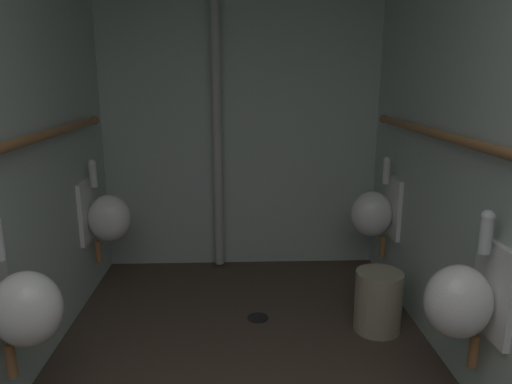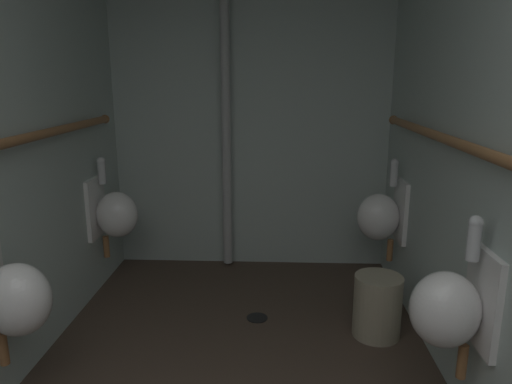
{
  "view_description": "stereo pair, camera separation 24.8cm",
  "coord_description": "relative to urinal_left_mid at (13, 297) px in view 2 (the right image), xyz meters",
  "views": [
    {
      "loc": [
        -0.03,
        -0.05,
        1.56
      ],
      "look_at": [
        0.08,
        2.86,
        0.85
      ],
      "focal_mm": 33.07,
      "sensor_mm": 36.0,
      "label": 1
    },
    {
      "loc": [
        0.21,
        -0.05,
        1.56
      ],
      "look_at": [
        0.08,
        2.86,
        0.85
      ],
      "focal_mm": 33.07,
      "sensor_mm": 36.0,
      "label": 2
    }
  ],
  "objects": [
    {
      "name": "urinal_left_far",
      "position": [
        0.0,
        1.36,
        0.0
      ],
      "size": [
        0.32,
        0.3,
        0.76
      ],
      "color": "white"
    },
    {
      "name": "urinal_left_mid",
      "position": [
        0.0,
        0.0,
        0.0
      ],
      "size": [
        0.32,
        0.3,
        0.76
      ],
      "color": "white"
    },
    {
      "name": "floor_drain",
      "position": [
        1.06,
        0.94,
        -0.59
      ],
      "size": [
        0.14,
        0.14,
        0.01
      ],
      "primitive_type": "cylinder",
      "color": "black",
      "rests_on": "ground"
    },
    {
      "name": "standpipe_back_wall",
      "position": [
        0.78,
        1.85,
        0.67
      ],
      "size": [
        0.07,
        0.07,
        2.49
      ],
      "primitive_type": "cylinder",
      "color": "#B2B2B2",
      "rests_on": "ground"
    },
    {
      "name": "wall_right",
      "position": [
        2.11,
        0.04,
        0.67
      ],
      "size": [
        0.06,
        3.89,
        2.54
      ],
      "primitive_type": "cube",
      "color": "#B2C2BB",
      "rests_on": "ground"
    },
    {
      "name": "waste_bin",
      "position": [
        1.81,
        0.77,
        -0.4
      ],
      "size": [
        0.29,
        0.29,
        0.39
      ],
      "primitive_type": "cylinder",
      "color": "#9E937A",
      "rests_on": "ground"
    },
    {
      "name": "urinal_right_far",
      "position": [
        1.94,
        1.38,
        0.0
      ],
      "size": [
        0.32,
        0.3,
        0.76
      ],
      "color": "white"
    },
    {
      "name": "urinal_right_mid",
      "position": [
        1.94,
        -0.01,
        0.0
      ],
      "size": [
        0.32,
        0.3,
        0.76
      ],
      "color": "white"
    },
    {
      "name": "wall_back",
      "position": [
        0.97,
        1.96,
        0.67
      ],
      "size": [
        2.35,
        0.06,
        2.54
      ],
      "primitive_type": "cube",
      "color": "#B2C2BB",
      "rests_on": "ground"
    },
    {
      "name": "supply_pipe_right",
      "position": [
        2.02,
        0.05,
        0.66
      ],
      "size": [
        0.06,
        3.13,
        0.06
      ],
      "color": "#936038"
    }
  ]
}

